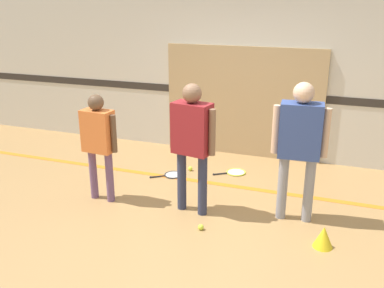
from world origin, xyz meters
The scene contains 12 objects.
ground_plane centered at (0.00, 0.00, 0.00)m, with size 16.00×16.00×0.00m, color #A87F4C.
wall_back centered at (0.00, 2.32, 1.60)m, with size 16.00×0.07×3.20m.
wall_panel centered at (-0.08, 2.26, 0.89)m, with size 2.55×0.05×1.78m.
floor_stripe centered at (0.00, 0.96, 0.00)m, with size 14.40×0.10×0.01m.
person_instructor centered at (-0.17, 0.09, 0.98)m, with size 0.59×0.32×1.58m.
person_student_left centered at (-1.37, 0.00, 0.86)m, with size 0.53×0.24×1.39m.
person_student_right centered at (1.03, 0.31, 1.01)m, with size 0.62×0.29×1.64m.
racket_spare_on_floor centered at (-0.81, 1.02, 0.01)m, with size 0.49×0.41×0.03m.
racket_second_spare centered at (0.03, 1.43, 0.01)m, with size 0.51×0.42×0.03m.
tennis_ball_near_instructor centered at (0.08, -0.31, 0.03)m, with size 0.07×0.07×0.07m, color #CCE038.
tennis_ball_by_spare_racket centered at (-0.62, 1.29, 0.03)m, with size 0.07×0.07×0.07m, color #CCE038.
training_cone centered at (1.40, -0.20, 0.12)m, with size 0.21×0.21×0.23m.
Camera 1 is at (1.42, -4.34, 2.49)m, focal length 40.00 mm.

